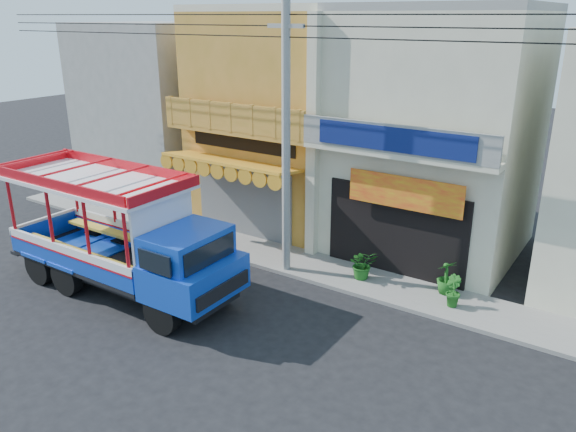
# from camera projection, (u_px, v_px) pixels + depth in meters

# --- Properties ---
(ground) EXTENTS (90.00, 90.00, 0.00)m
(ground) POSITION_uv_depth(u_px,v_px,m) (249.00, 324.00, 15.18)
(ground) COLOR black
(ground) RESTS_ON ground
(sidewalk) EXTENTS (30.00, 2.00, 0.12)m
(sidewalk) POSITION_uv_depth(u_px,v_px,m) (324.00, 270.00, 18.29)
(sidewalk) COLOR slate
(sidewalk) RESTS_ON ground
(shophouse_left) EXTENTS (6.00, 7.50, 8.24)m
(shophouse_left) POSITION_uv_depth(u_px,v_px,m) (289.00, 117.00, 22.12)
(shophouse_left) COLOR #A97B25
(shophouse_left) RESTS_ON ground
(shophouse_right) EXTENTS (6.00, 6.75, 8.24)m
(shophouse_right) POSITION_uv_depth(u_px,v_px,m) (436.00, 133.00, 18.98)
(shophouse_right) COLOR beige
(shophouse_right) RESTS_ON ground
(party_pilaster) EXTENTS (0.35, 0.30, 8.00)m
(party_pilaster) POSITION_uv_depth(u_px,v_px,m) (313.00, 142.00, 18.15)
(party_pilaster) COLOR beige
(party_pilaster) RESTS_ON ground
(filler_building_left) EXTENTS (6.00, 6.00, 7.60)m
(filler_building_left) POSITION_uv_depth(u_px,v_px,m) (164.00, 109.00, 25.92)
(filler_building_left) COLOR gray
(filler_building_left) RESTS_ON ground
(utility_pole) EXTENTS (28.00, 0.26, 9.00)m
(utility_pole) POSITION_uv_depth(u_px,v_px,m) (290.00, 118.00, 16.51)
(utility_pole) COLOR gray
(utility_pole) RESTS_ON ground
(songthaew_truck) EXTENTS (7.90, 2.73, 3.68)m
(songthaew_truck) POSITION_uv_depth(u_px,v_px,m) (133.00, 241.00, 16.08)
(songthaew_truck) COLOR black
(songthaew_truck) RESTS_ON ground
(green_sign) EXTENTS (0.61, 0.35, 0.94)m
(green_sign) POSITION_uv_depth(u_px,v_px,m) (149.00, 210.00, 22.47)
(green_sign) COLOR black
(green_sign) RESTS_ON sidewalk
(potted_plant_a) EXTENTS (1.14, 1.12, 0.95)m
(potted_plant_a) POSITION_uv_depth(u_px,v_px,m) (363.00, 264.00, 17.41)
(potted_plant_a) COLOR #1A5819
(potted_plant_a) RESTS_ON sidewalk
(potted_plant_b) EXTENTS (0.63, 0.63, 0.90)m
(potted_plant_b) POSITION_uv_depth(u_px,v_px,m) (453.00, 291.00, 15.77)
(potted_plant_b) COLOR #1A5819
(potted_plant_b) RESTS_ON sidewalk
(potted_plant_c) EXTENTS (0.79, 0.79, 1.03)m
(potted_plant_c) POSITION_uv_depth(u_px,v_px,m) (447.00, 277.00, 16.46)
(potted_plant_c) COLOR #1A5819
(potted_plant_c) RESTS_ON sidewalk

